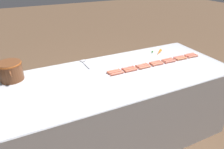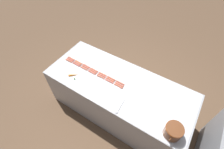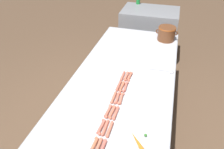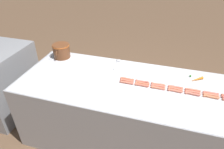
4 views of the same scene
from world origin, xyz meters
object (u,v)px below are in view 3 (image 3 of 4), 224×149
back_cabinet (148,37)px  hot_dog_3 (108,111)px  hot_dog_17 (116,113)px  hot_dog_8 (98,147)px  hot_dog_5 (119,86)px  hot_dog_10 (112,112)px  hot_dog_12 (122,86)px  hot_dog_15 (102,148)px  hot_dog_4 (114,97)px  hot_dog_2 (101,127)px  hot_dog_19 (126,87)px  serving_spoon (167,71)px  hot_dog_1 (94,146)px  hot_dog_9 (105,128)px  hot_dog_16 (110,129)px  soda_can (138,0)px  hot_dog_11 (117,98)px  bean_pot (167,33)px  carrot (137,140)px  hot_dog_6 (123,76)px  hot_dog_20 (130,76)px  hot_dog_18 (121,99)px  hot_dog_13 (126,76)px

back_cabinet → hot_dog_3: back_cabinet is taller
hot_dog_3 → hot_dog_17: size_ratio=1.00×
back_cabinet → hot_dog_8: size_ratio=6.17×
hot_dog_5 → hot_dog_10: size_ratio=1.00×
hot_dog_12 → hot_dog_15: bearing=-87.2°
hot_dog_4 → hot_dog_2: bearing=-90.1°
hot_dog_19 → serving_spoon: size_ratio=0.59×
hot_dog_1 → hot_dog_9: size_ratio=1.00×
hot_dog_16 → soda_can: 2.83m
hot_dog_11 → hot_dog_15: bearing=-86.4°
hot_dog_19 → soda_can: soda_can is taller
bean_pot → carrot: size_ratio=1.88×
hot_dog_17 → hot_dog_19: size_ratio=1.00×
hot_dog_16 → serving_spoon: bearing=68.5°
hot_dog_10 → serving_spoon: (0.40, 0.74, -0.00)m
hot_dog_5 → hot_dog_12: bearing=-0.6°
hot_dog_6 → hot_dog_4: bearing=-90.1°
bean_pot → hot_dog_17: bearing=-100.8°
carrot → soda_can: size_ratio=1.23×
hot_dog_15 → hot_dog_19: bearing=89.9°
soda_can → hot_dog_20: bearing=-81.8°
hot_dog_5 → hot_dog_17: same height
hot_dog_11 → hot_dog_18: size_ratio=1.00×
hot_dog_2 → hot_dog_20: size_ratio=1.00×
hot_dog_15 → hot_dog_9: bearing=101.1°
hot_dog_13 → hot_dog_6: bearing=-173.4°
hot_dog_2 → hot_dog_3: bearing=89.0°
hot_dog_13 → hot_dog_9: bearing=-90.5°
hot_dog_8 → hot_dog_16: 0.18m
hot_dog_6 → carrot: 0.80m
back_cabinet → hot_dog_16: size_ratio=6.17×
hot_dog_11 → hot_dog_13: (0.00, 0.35, 0.00)m
serving_spoon → hot_dog_11: bearing=-125.2°
hot_dog_19 → hot_dog_1: bearing=-95.4°
hot_dog_3 → hot_dog_8: 0.35m
hot_dog_6 → serving_spoon: 0.48m
hot_dog_12 → hot_dog_20: same height
hot_dog_12 → hot_dog_18: (0.03, -0.17, 0.00)m
hot_dog_6 → hot_dog_17: 0.53m
hot_dog_2 → hot_dog_17: (0.07, 0.17, 0.00)m
hot_dog_9 → hot_dog_8: bearing=-88.9°
back_cabinet → hot_dog_15: back_cabinet is taller
hot_dog_13 → hot_dog_19: 0.17m
hot_dog_10 → hot_dog_16: 0.18m
back_cabinet → hot_dog_8: back_cabinet is taller
hot_dog_2 → hot_dog_9: size_ratio=1.00×
hot_dog_9 → hot_dog_16: size_ratio=1.00×
hot_dog_9 → hot_dog_17: size_ratio=1.00×
hot_dog_10 → hot_dog_18: 0.18m
hot_dog_13 → hot_dog_18: (0.03, -0.35, 0.00)m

